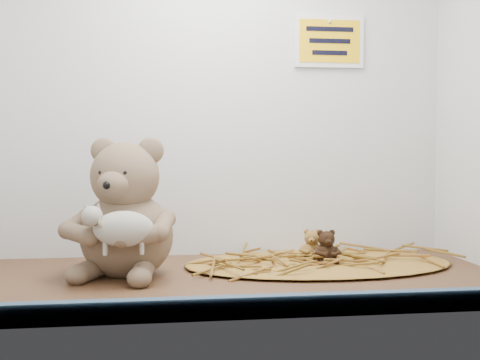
{
  "coord_description": "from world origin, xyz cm",
  "views": [
    {
      "loc": [
        -13.6,
        -123.29,
        27.27
      ],
      "look_at": [
        3.08,
        2.08,
        20.64
      ],
      "focal_mm": 45.0,
      "sensor_mm": 36.0,
      "label": 1
    }
  ],
  "objects": [
    {
      "name": "alcove_shell",
      "position": [
        0.0,
        9.0,
        45.0
      ],
      "size": [
        120.4,
        60.2,
        90.4
      ],
      "color": "#3C2315",
      "rests_on": "ground"
    },
    {
      "name": "main_teddy",
      "position": [
        -20.84,
        6.92,
        14.83
      ],
      "size": [
        30.85,
        31.67,
        29.66
      ],
      "primitive_type": null,
      "rotation": [
        0.0,
        0.0,
        -0.33
      ],
      "color": "#826B50",
      "rests_on": "shelf_floor"
    },
    {
      "name": "toy_lamb",
      "position": [
        -20.84,
        -3.71,
        11.46
      ],
      "size": [
        15.4,
        9.4,
        9.95
      ],
      "primitive_type": null,
      "color": "beige",
      "rests_on": "main_teddy"
    },
    {
      "name": "mini_teddy_brown",
      "position": [
        24.13,
        9.95,
        5.08
      ],
      "size": [
        6.36,
        6.69,
        7.72
      ],
      "primitive_type": null,
      "rotation": [
        0.0,
        0.0,
        -0.02
      ],
      "color": "black",
      "rests_on": "straw_bed"
    },
    {
      "name": "wall_sign",
      "position": [
        30.0,
        29.4,
        55.0
      ],
      "size": [
        16.0,
        1.2,
        11.0
      ],
      "primitive_type": "cube",
      "color": "#E1A80B",
      "rests_on": "back_wall"
    },
    {
      "name": "straw_bed",
      "position": [
        23.0,
        12.02,
        0.61
      ],
      "size": [
        63.06,
        36.62,
        1.22
      ],
      "primitive_type": "ellipsoid",
      "color": "brown",
      "rests_on": "shelf_floor"
    },
    {
      "name": "front_rail",
      "position": [
        0.0,
        -28.8,
        1.8
      ],
      "size": [
        119.28,
        2.2,
        3.6
      ],
      "primitive_type": "cube",
      "color": "#38506C",
      "rests_on": "shelf_floor"
    },
    {
      "name": "mini_teddy_tan",
      "position": [
        21.87,
        14.08,
        4.88
      ],
      "size": [
        7.57,
        7.78,
        7.33
      ],
      "primitive_type": null,
      "rotation": [
        0.0,
        0.0,
        -0.32
      ],
      "color": "olive",
      "rests_on": "straw_bed"
    }
  ]
}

